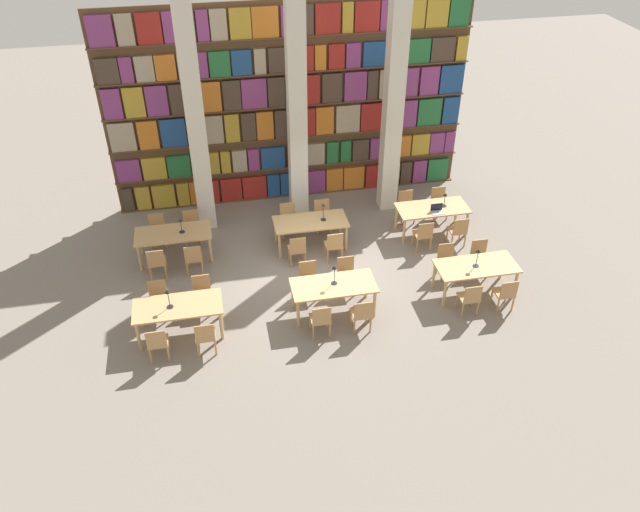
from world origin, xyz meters
The scene contains 42 objects.
ground_plane centered at (0.00, 0.00, 0.00)m, with size 40.00×40.00×0.00m, color gray.
bookshelf_bank centered at (0.01, 4.04, 2.70)m, with size 9.83×0.35×5.50m.
pillar_left centered at (-2.53, 2.87, 3.00)m, with size 0.46×0.46×6.00m.
pillar_center centered at (0.00, 2.87, 3.00)m, with size 0.46×0.46×6.00m.
pillar_right centered at (2.53, 2.87, 3.00)m, with size 0.46×0.46×6.00m.
reading_table_0 centered at (-3.32, -1.40, 0.68)m, with size 1.88×0.87×0.77m.
chair_0 centered at (-3.77, -2.12, 0.47)m, with size 0.42×0.40×0.87m.
chair_1 centered at (-3.77, -0.68, 0.47)m, with size 0.42×0.40×0.87m.
chair_2 centered at (-2.81, -2.12, 0.47)m, with size 0.42×0.40×0.87m.
chair_3 centered at (-2.81, -0.68, 0.47)m, with size 0.42×0.40×0.87m.
desk_lamp_0 centered at (-3.47, -1.42, 1.08)m, with size 0.14×0.14×0.46m.
reading_table_1 centered at (0.06, -1.35, 0.68)m, with size 1.88×0.87×0.77m.
chair_4 centered at (-0.37, -2.07, 0.47)m, with size 0.42×0.40×0.87m.
chair_5 centered at (-0.37, -0.63, 0.47)m, with size 0.42×0.40×0.87m.
chair_6 centered at (0.53, -2.07, 0.47)m, with size 0.42×0.40×0.87m.
chair_7 centered at (0.53, -0.63, 0.47)m, with size 0.42×0.40×0.87m.
desk_lamp_1 centered at (0.09, -1.31, 1.10)m, with size 0.14×0.14×0.48m.
reading_table_2 centered at (3.44, -1.30, 0.68)m, with size 1.88×0.87×0.77m.
chair_8 centered at (3.02, -2.02, 0.47)m, with size 0.42×0.40×0.87m.
chair_9 centered at (3.02, -0.58, 0.47)m, with size 0.42×0.40×0.87m.
chair_10 centered at (3.87, -2.02, 0.47)m, with size 0.42×0.40×0.87m.
chair_11 centered at (3.87, -0.58, 0.47)m, with size 0.42×0.40×0.87m.
desk_lamp_2 centered at (3.41, -1.32, 1.08)m, with size 0.14×0.14×0.46m.
reading_table_3 centered at (-3.40, 1.43, 0.68)m, with size 1.88×0.87×0.77m.
chair_12 centered at (-3.83, 0.71, 0.47)m, with size 0.42×0.40×0.87m.
chair_13 centered at (-3.83, 2.15, 0.47)m, with size 0.42×0.40×0.87m.
chair_14 centered at (-2.95, 0.71, 0.47)m, with size 0.42×0.40×0.87m.
chair_15 centered at (-2.95, 2.15, 0.47)m, with size 0.42×0.40×0.87m.
desk_lamp_3 centered at (-3.17, 1.41, 1.04)m, with size 0.14×0.14×0.40m.
reading_table_4 centered at (0.04, 1.29, 0.68)m, with size 1.88×0.87×0.77m.
chair_16 centered at (-0.43, 0.57, 0.47)m, with size 0.42×0.40×0.87m.
chair_17 centered at (-0.43, 2.01, 0.47)m, with size 0.42×0.40×0.87m.
chair_18 centered at (0.50, 0.57, 0.47)m, with size 0.42×0.40×0.87m.
chair_19 centered at (0.50, 2.01, 0.47)m, with size 0.42×0.40×0.87m.
desk_lamp_4 centered at (0.37, 1.28, 1.10)m, with size 0.14×0.14×0.49m.
reading_table_5 centered at (3.30, 1.31, 0.68)m, with size 1.88×0.87×0.77m.
chair_20 centered at (2.83, 0.59, 0.47)m, with size 0.42×0.40×0.87m.
chair_21 centered at (2.83, 2.03, 0.47)m, with size 0.42×0.40×0.87m.
chair_22 centered at (3.77, 0.59, 0.47)m, with size 0.42×0.40×0.87m.
chair_23 centered at (3.77, 2.03, 0.47)m, with size 0.42×0.40×0.87m.
desk_lamp_5 centered at (3.62, 1.32, 1.03)m, with size 0.14×0.14×0.39m.
laptop centered at (3.34, 1.07, 0.81)m, with size 0.32×0.22×0.21m.
Camera 1 is at (-2.32, -11.82, 9.35)m, focal length 35.00 mm.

